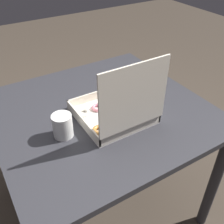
# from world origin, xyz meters

# --- Properties ---
(ground_plane) EXTENTS (8.00, 8.00, 0.00)m
(ground_plane) POSITION_xyz_m (0.00, 0.00, 0.00)
(ground_plane) COLOR #42382D
(dining_table) EXTENTS (0.99, 0.94, 0.75)m
(dining_table) POSITION_xyz_m (0.00, 0.00, 0.64)
(dining_table) COLOR #2D2D33
(dining_table) RESTS_ON ground_plane
(donut_box) EXTENTS (0.31, 0.33, 0.33)m
(donut_box) POSITION_xyz_m (-0.02, 0.13, 0.82)
(donut_box) COLOR silver
(donut_box) RESTS_ON dining_table
(coffee_mug) EXTENTS (0.08, 0.08, 0.10)m
(coffee_mug) POSITION_xyz_m (0.23, 0.08, 0.80)
(coffee_mug) COLOR white
(coffee_mug) RESTS_ON dining_table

